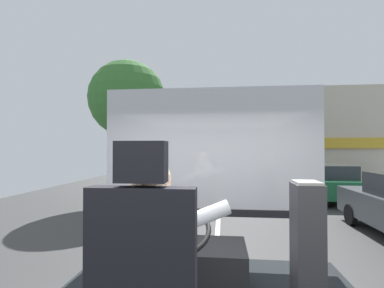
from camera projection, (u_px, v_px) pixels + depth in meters
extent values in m
cube|color=#393939|center=(219.00, 205.00, 10.37)|extent=(18.00, 44.00, 0.05)
cube|color=silver|center=(219.00, 205.00, 10.37)|extent=(0.12, 39.60, 0.00)
cube|color=black|center=(141.00, 263.00, 1.23)|extent=(0.48, 0.10, 0.66)
cube|color=black|center=(141.00, 162.00, 1.23)|extent=(0.22, 0.10, 0.18)
cylinder|color=black|center=(175.00, 285.00, 1.55)|extent=(0.16, 0.49, 0.16)
cylinder|color=black|center=(143.00, 283.00, 1.57)|extent=(0.16, 0.49, 0.16)
cylinder|color=silver|center=(150.00, 258.00, 1.38)|extent=(0.37, 0.37, 0.58)
cube|color=navy|center=(159.00, 232.00, 1.58)|extent=(0.06, 0.01, 0.36)
sphere|color=beige|center=(151.00, 180.00, 1.39)|extent=(0.20, 0.20, 0.20)
cylinder|color=silver|center=(180.00, 226.00, 1.66)|extent=(0.62, 0.24, 0.29)
cylinder|color=silver|center=(146.00, 225.00, 1.68)|extent=(0.62, 0.24, 0.29)
cube|color=black|center=(183.00, 267.00, 2.49)|extent=(1.10, 0.56, 0.40)
cylinder|color=black|center=(176.00, 249.00, 2.14)|extent=(0.07, 0.22, 0.36)
torus|color=black|center=(174.00, 230.00, 2.06)|extent=(0.54, 0.50, 0.27)
cylinder|color=black|center=(174.00, 230.00, 2.06)|extent=(0.15, 0.15, 0.09)
cube|color=#333338|center=(307.00, 247.00, 2.19)|extent=(0.20, 0.27, 0.97)
cube|color=#9E9993|center=(307.00, 182.00, 2.19)|extent=(0.18, 0.25, 0.02)
cube|color=silver|center=(211.00, 148.00, 3.27)|extent=(2.50, 0.01, 1.40)
cube|color=black|center=(211.00, 212.00, 3.26)|extent=(2.50, 0.08, 0.08)
cylinder|color=#4C3828|center=(127.00, 162.00, 11.11)|extent=(0.28, 0.28, 3.05)
sphere|color=#346D2D|center=(127.00, 99.00, 11.15)|extent=(2.98, 2.98, 2.98)
cube|color=#BCB29E|center=(298.00, 137.00, 18.76)|extent=(12.08, 4.75, 5.71)
cube|color=gold|center=(310.00, 143.00, 16.33)|extent=(11.60, 0.12, 0.60)
cylinder|color=black|center=(351.00, 215.00, 7.62)|extent=(0.14, 0.56, 0.56)
cube|color=#195633|center=(325.00, 185.00, 11.52)|extent=(1.82, 4.15, 0.66)
cube|color=#282D33|center=(327.00, 171.00, 11.29)|extent=(1.49, 2.28, 0.50)
cylinder|color=black|center=(335.00, 189.00, 12.70)|extent=(0.14, 0.54, 0.54)
cylinder|color=black|center=(295.00, 188.00, 12.89)|extent=(0.14, 0.54, 0.54)
cylinder|color=black|center=(363.00, 199.00, 10.15)|extent=(0.14, 0.54, 0.54)
cylinder|color=black|center=(313.00, 198.00, 10.33)|extent=(0.14, 0.54, 0.54)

